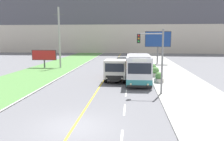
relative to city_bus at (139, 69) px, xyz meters
The scene contains 14 objects.
ground_plane 12.47m from the city_bus, 108.67° to the right, with size 300.00×300.00×0.00m, color slate.
lane_marking_centre 11.01m from the city_bus, 109.51° to the right, with size 2.88×140.00×0.01m.
apartment_block_background 50.77m from the city_bus, 94.58° to the left, with size 80.00×8.04×25.41m.
city_bus is the anchor object (origin of this frame).
dump_truck 2.91m from the city_bus, 150.87° to the left, with size 2.44×6.45×2.52m.
car_distant 14.85m from the city_bus, 99.52° to the left, with size 1.80×4.30×1.45m.
utility_pole_far 17.24m from the city_bus, 137.08° to the left, with size 1.80×0.28×9.71m.
traffic_light_mast 4.77m from the city_bus, 73.64° to the right, with size 2.28×0.32×5.68m.
billboard_large 18.54m from the city_bus, 77.23° to the left, with size 4.72×0.24×6.06m.
billboard_small 18.76m from the city_bus, 143.00° to the left, with size 4.07×0.24×2.93m.
planter_round_near 2.53m from the city_bus, 14.13° to the left, with size 1.03×1.03×1.15m.
planter_round_second 4.88m from the city_bus, 62.05° to the left, with size 1.17×1.17×1.24m.
planter_round_third 8.27m from the city_bus, 73.80° to the left, with size 1.13×1.13×1.18m.
planter_round_far 11.80m from the city_bus, 79.11° to the left, with size 1.05×1.05×1.14m.
Camera 1 is at (3.17, -11.42, 4.99)m, focal length 35.00 mm.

